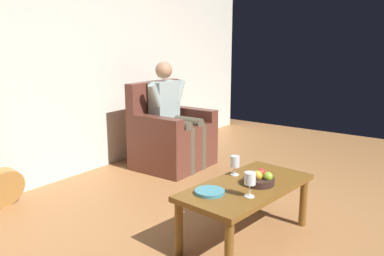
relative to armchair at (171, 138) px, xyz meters
The scene contains 10 objects.
ground_plane 2.31m from the armchair, 67.56° to the left, with size 7.63×7.63×0.00m, color #9C683C.
wall_back 1.51m from the armchair, 38.36° to the right, with size 6.75×0.06×2.76m, color silver.
armchair is the anchor object (origin of this frame).
person_seated 0.33m from the armchair, 90.77° to the left, with size 0.64×0.61×1.25m.
coffee_table 1.92m from the armchair, 56.04° to the left, with size 1.15×0.65×0.44m.
guitar 1.89m from the armchair, 14.93° to the right, with size 0.36×0.28×1.01m.
wine_glass_near 2.15m from the armchair, 53.59° to the left, with size 0.08×0.08×0.18m.
wine_glass_far 1.70m from the armchair, 56.47° to the left, with size 0.07×0.07×0.16m.
fruit_bowl 1.95m from the armchair, 58.83° to the left, with size 0.23×0.23×0.11m.
decorative_dish 2.02m from the armchair, 46.75° to the left, with size 0.21×0.21×0.02m, color teal.
Camera 1 is at (2.70, 0.80, 1.49)m, focal length 37.13 mm.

